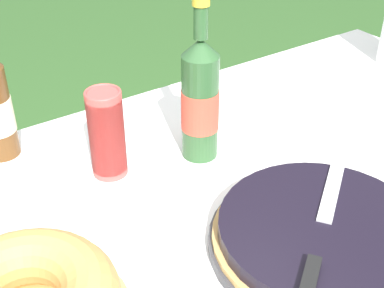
# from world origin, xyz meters

# --- Properties ---
(garden_table) EXTENTS (1.90, 1.04, 0.77)m
(garden_table) POSITION_xyz_m (0.00, 0.00, 0.71)
(garden_table) COLOR brown
(garden_table) RESTS_ON ground_plane
(tablecloth) EXTENTS (1.91, 1.05, 0.10)m
(tablecloth) POSITION_xyz_m (0.00, 0.00, 0.76)
(tablecloth) COLOR white
(tablecloth) RESTS_ON garden_table
(berry_tart) EXTENTS (0.39, 0.39, 0.06)m
(berry_tart) POSITION_xyz_m (0.09, -0.15, 0.80)
(berry_tart) COLOR #38383D
(berry_tart) RESTS_ON tablecloth
(serving_knife) EXTENTS (0.32, 0.24, 0.01)m
(serving_knife) POSITION_xyz_m (0.07, -0.17, 0.84)
(serving_knife) COLOR silver
(serving_knife) RESTS_ON berry_tart
(cup_stack) EXTENTS (0.07, 0.07, 0.19)m
(cup_stack) POSITION_xyz_m (-0.11, 0.25, 0.87)
(cup_stack) COLOR #E04C47
(cup_stack) RESTS_ON tablecloth
(cider_bottle_green) EXTENTS (0.08, 0.08, 0.35)m
(cider_bottle_green) POSITION_xyz_m (0.09, 0.21, 0.91)
(cider_bottle_green) COLOR #2D562D
(cider_bottle_green) RESTS_ON tablecloth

